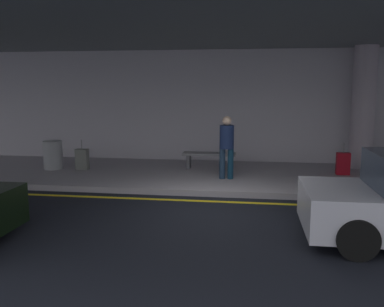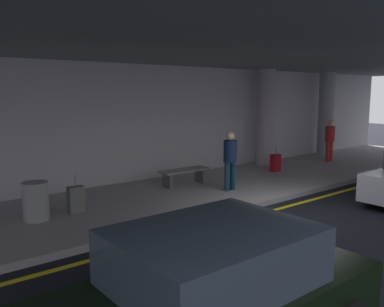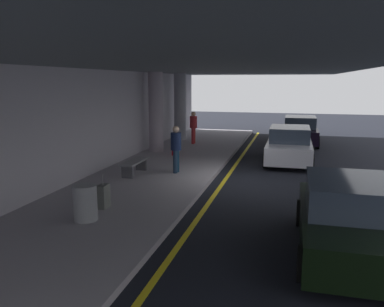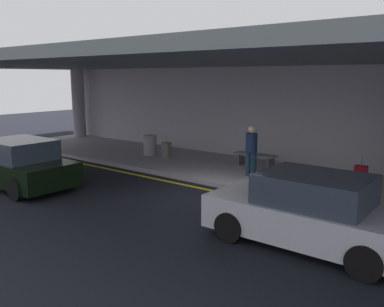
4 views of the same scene
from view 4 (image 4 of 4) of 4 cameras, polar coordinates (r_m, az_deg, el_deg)
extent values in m
plane|color=black|center=(11.83, 2.01, -6.04)|extent=(60.00, 60.00, 0.00)
cube|color=#9B959D|center=(14.35, 9.37, -2.88)|extent=(26.00, 4.20, 0.15)
cube|color=yellow|center=(12.31, 3.71, -5.37)|extent=(26.00, 0.14, 0.01)
cylinder|color=#98919E|center=(23.22, -15.57, 6.76)|extent=(0.68, 0.68, 3.65)
cube|color=slate|center=(13.53, 8.82, 12.87)|extent=(28.00, 13.20, 0.30)
cube|color=#B1ACB7|center=(16.04, 13.48, 5.01)|extent=(26.00, 0.30, 3.80)
cube|color=black|center=(13.87, -23.02, -2.05)|extent=(4.10, 1.80, 0.70)
cube|color=#2D3847|center=(13.67, -23.01, 0.55)|extent=(2.10, 1.60, 0.60)
cylinder|color=black|center=(13.23, -16.88, -3.27)|extent=(0.64, 0.22, 0.64)
cylinder|color=black|center=(12.38, -23.34, -4.64)|extent=(0.64, 0.22, 0.64)
cylinder|color=black|center=(15.48, -22.64, -1.65)|extent=(0.64, 0.22, 0.64)
cube|color=silver|center=(8.73, 15.93, -8.82)|extent=(4.10, 1.80, 0.70)
cube|color=#2D3847|center=(8.50, 16.78, -4.79)|extent=(2.10, 1.60, 0.60)
cylinder|color=black|center=(7.67, 22.93, -13.90)|extent=(0.64, 0.22, 0.64)
cylinder|color=black|center=(10.07, 10.58, -7.34)|extent=(0.64, 0.22, 0.64)
cylinder|color=black|center=(8.67, 5.25, -10.18)|extent=(0.64, 0.22, 0.64)
cylinder|color=#1C3047|center=(13.68, 7.83, -1.42)|extent=(0.16, 0.16, 0.82)
cylinder|color=#0E2D43|center=(13.57, 8.63, -1.53)|extent=(0.16, 0.16, 0.82)
cylinder|color=#142145|center=(13.49, 8.31, 1.52)|extent=(0.38, 0.38, 0.62)
sphere|color=beige|center=(13.43, 8.36, 3.33)|extent=(0.24, 0.24, 0.24)
cube|color=maroon|center=(13.35, 22.47, -2.88)|extent=(0.36, 0.22, 0.62)
cylinder|color=slate|center=(13.26, 22.61, -0.99)|extent=(0.02, 0.02, 0.28)
cube|color=#5F625C|center=(16.68, -3.60, 0.49)|extent=(0.36, 0.22, 0.62)
cylinder|color=slate|center=(16.60, -3.62, 2.02)|extent=(0.02, 0.02, 0.28)
cube|color=slate|center=(15.06, 8.83, -0.17)|extent=(1.60, 0.50, 0.06)
cube|color=#4C4C51|center=(15.42, 6.80, -0.78)|extent=(0.10, 0.40, 0.42)
cube|color=#4C4C51|center=(14.82, 10.89, -1.36)|extent=(0.10, 0.40, 0.42)
cylinder|color=gray|center=(17.27, -5.88, 1.20)|extent=(0.56, 0.56, 0.85)
camera|label=1|loc=(6.07, -45.70, -0.58)|focal=39.00mm
camera|label=2|loc=(15.03, -39.30, 6.49)|focal=38.27mm
camera|label=3|loc=(21.24, -31.36, 9.14)|focal=36.78mm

